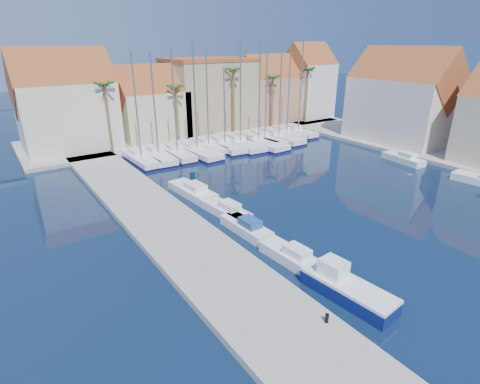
% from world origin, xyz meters
% --- Properties ---
extents(ground, '(260.00, 260.00, 0.00)m').
position_xyz_m(ground, '(0.00, 0.00, 0.00)').
color(ground, black).
rests_on(ground, ground).
extents(quay_west, '(6.00, 77.00, 0.50)m').
position_xyz_m(quay_west, '(-9.00, 13.50, 0.25)').
color(quay_west, gray).
rests_on(quay_west, ground).
extents(shore_north, '(54.00, 16.00, 0.50)m').
position_xyz_m(shore_north, '(10.00, 48.00, 0.25)').
color(shore_north, gray).
rests_on(shore_north, ground).
extents(shore_east, '(12.00, 60.00, 0.50)m').
position_xyz_m(shore_east, '(32.00, 15.00, 0.25)').
color(shore_east, gray).
rests_on(shore_east, ground).
extents(bollard, '(0.21, 0.21, 0.53)m').
position_xyz_m(bollard, '(-6.82, 1.79, 0.76)').
color(bollard, black).
rests_on(bollard, quay_west).
extents(fishing_boat, '(2.51, 6.09, 2.08)m').
position_xyz_m(fishing_boat, '(-3.77, 3.12, 0.69)').
color(fishing_boat, navy).
rests_on(fishing_boat, ground).
extents(motorboat_west_0, '(1.97, 5.24, 1.40)m').
position_xyz_m(motorboat_west_0, '(-3.85, 7.83, 0.51)').
color(motorboat_west_0, white).
rests_on(motorboat_west_0, ground).
extents(motorboat_west_1, '(1.83, 5.24, 1.40)m').
position_xyz_m(motorboat_west_1, '(-3.91, 13.28, 0.51)').
color(motorboat_west_1, white).
rests_on(motorboat_west_1, ground).
extents(motorboat_west_2, '(2.24, 5.58, 1.40)m').
position_xyz_m(motorboat_west_2, '(-3.47, 17.01, 0.51)').
color(motorboat_west_2, white).
rests_on(motorboat_west_2, ground).
extents(motorboat_west_3, '(2.50, 6.55, 1.40)m').
position_xyz_m(motorboat_west_3, '(-3.73, 22.88, 0.51)').
color(motorboat_west_3, white).
rests_on(motorboat_west_3, ground).
extents(motorboat_east_1, '(2.44, 5.75, 1.40)m').
position_xyz_m(motorboat_east_1, '(23.99, 17.38, 0.51)').
color(motorboat_east_1, white).
rests_on(motorboat_east_1, ground).
extents(sailboat_0, '(2.47, 8.70, 13.45)m').
position_xyz_m(sailboat_0, '(-4.16, 36.46, 0.63)').
color(sailboat_0, white).
rests_on(sailboat_0, ground).
extents(sailboat_1, '(3.00, 9.27, 13.50)m').
position_xyz_m(sailboat_1, '(-1.78, 36.56, 0.62)').
color(sailboat_1, white).
rests_on(sailboat_1, ground).
extents(sailboat_2, '(2.56, 8.64, 13.86)m').
position_xyz_m(sailboat_2, '(0.80, 36.25, 0.64)').
color(sailboat_2, white).
rests_on(sailboat_2, ground).
extents(sailboat_3, '(3.34, 10.48, 14.70)m').
position_xyz_m(sailboat_3, '(3.46, 35.87, 0.61)').
color(sailboat_3, white).
rests_on(sailboat_3, ground).
extents(sailboat_4, '(2.31, 8.31, 13.43)m').
position_xyz_m(sailboat_4, '(6.06, 37.03, 0.64)').
color(sailboat_4, white).
rests_on(sailboat_4, ground).
extents(sailboat_5, '(3.32, 9.92, 11.35)m').
position_xyz_m(sailboat_5, '(8.33, 36.30, 0.57)').
color(sailboat_5, white).
rests_on(sailboat_5, ground).
extents(sailboat_6, '(3.60, 11.37, 14.70)m').
position_xyz_m(sailboat_6, '(10.87, 36.14, 0.59)').
color(sailboat_6, white).
rests_on(sailboat_6, ground).
extents(sailboat_7, '(3.75, 12.05, 14.33)m').
position_xyz_m(sailboat_7, '(13.48, 35.30, 0.58)').
color(sailboat_7, white).
rests_on(sailboat_7, ground).
extents(sailboat_8, '(2.57, 9.14, 12.97)m').
position_xyz_m(sailboat_8, '(15.54, 36.15, 0.61)').
color(sailboat_8, white).
rests_on(sailboat_8, ground).
extents(sailboat_9, '(3.10, 10.78, 12.93)m').
position_xyz_m(sailboat_9, '(17.91, 35.84, 0.58)').
color(sailboat_9, white).
rests_on(sailboat_9, ground).
extents(sailboat_10, '(2.45, 8.19, 13.80)m').
position_xyz_m(sailboat_10, '(20.46, 36.65, 0.65)').
color(sailboat_10, white).
rests_on(sailboat_10, ground).
extents(sailboat_11, '(2.47, 8.49, 14.85)m').
position_xyz_m(sailboat_11, '(23.01, 36.67, 0.66)').
color(sailboat_11, white).
rests_on(sailboat_11, ground).
extents(building_0, '(12.30, 9.00, 13.50)m').
position_xyz_m(building_0, '(-10.00, 47.00, 6.52)').
color(building_0, beige).
rests_on(building_0, shore_north).
extents(building_1, '(10.30, 8.00, 11.00)m').
position_xyz_m(building_1, '(2.00, 47.00, 5.30)').
color(building_1, '#C5B48B').
rests_on(building_1, shore_north).
extents(building_2, '(14.20, 10.20, 11.50)m').
position_xyz_m(building_2, '(13.00, 48.00, 6.26)').
color(building_2, '#9A845E').
rests_on(building_2, shore_north).
extents(building_3, '(10.30, 8.00, 12.00)m').
position_xyz_m(building_3, '(25.00, 47.00, 5.86)').
color(building_3, tan).
rests_on(building_3, shore_north).
extents(building_4, '(8.30, 8.00, 14.00)m').
position_xyz_m(building_4, '(34.00, 46.00, 6.97)').
color(building_4, silver).
rests_on(building_4, shore_north).
extents(building_6, '(9.00, 14.30, 13.50)m').
position_xyz_m(building_6, '(32.00, 24.00, 6.52)').
color(building_6, beige).
rests_on(building_6, shore_east).
extents(palm_0, '(2.60, 2.60, 10.15)m').
position_xyz_m(palm_0, '(-6.00, 42.00, 9.08)').
color(palm_0, brown).
rests_on(palm_0, shore_north).
extents(palm_1, '(2.60, 2.60, 9.15)m').
position_xyz_m(palm_1, '(4.00, 42.00, 8.14)').
color(palm_1, brown).
rests_on(palm_1, shore_north).
extents(palm_2, '(2.60, 2.60, 11.15)m').
position_xyz_m(palm_2, '(14.00, 42.00, 10.02)').
color(palm_2, brown).
rests_on(palm_2, shore_north).
extents(palm_3, '(2.60, 2.60, 9.65)m').
position_xyz_m(palm_3, '(22.00, 42.00, 8.61)').
color(palm_3, brown).
rests_on(palm_3, shore_north).
extents(palm_4, '(2.60, 2.60, 10.65)m').
position_xyz_m(palm_4, '(30.00, 42.00, 9.55)').
color(palm_4, brown).
rests_on(palm_4, shore_north).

